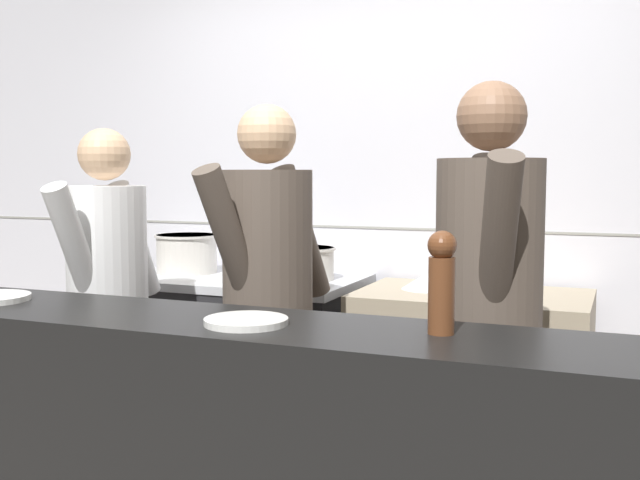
{
  "coord_description": "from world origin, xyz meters",
  "views": [
    {
      "loc": [
        1.17,
        -2.16,
        1.43
      ],
      "look_at": [
        -0.03,
        0.75,
        1.15
      ],
      "focal_mm": 42.0,
      "sensor_mm": 36.0,
      "label": 1
    }
  ],
  "objects": [
    {
      "name": "wall_back_tiled",
      "position": [
        0.0,
        1.55,
        1.3
      ],
      "size": [
        8.0,
        0.06,
        2.6
      ],
      "color": "silver",
      "rests_on": "ground_plane"
    },
    {
      "name": "oven_range",
      "position": [
        -0.63,
        1.15,
        0.46
      ],
      "size": [
        1.21,
        0.71,
        0.91
      ],
      "color": "#232326",
      "rests_on": "ground_plane"
    },
    {
      "name": "prep_counter",
      "position": [
        0.55,
        1.15,
        0.45
      ],
      "size": [
        1.02,
        0.65,
        0.9
      ],
      "color": "gray",
      "rests_on": "ground_plane"
    },
    {
      "name": "stock_pot",
      "position": [
        -0.96,
        1.18,
        1.02
      ],
      "size": [
        0.33,
        0.33,
        0.2
      ],
      "color": "beige",
      "rests_on": "oven_range"
    },
    {
      "name": "sauce_pot",
      "position": [
        -0.29,
        1.18,
        1.0
      ],
      "size": [
        0.31,
        0.31,
        0.16
      ],
      "color": "beige",
      "rests_on": "oven_range"
    },
    {
      "name": "mixing_bowl_steel",
      "position": [
        0.34,
        1.18,
        0.94
      ],
      "size": [
        0.26,
        0.26,
        0.09
      ],
      "color": "#B7BABF",
      "rests_on": "prep_counter"
    },
    {
      "name": "plated_dish_appetiser",
      "position": [
        0.22,
        -0.38,
        1.03
      ],
      "size": [
        0.23,
        0.23,
        0.02
      ],
      "color": "white",
      "rests_on": "pass_counter"
    },
    {
      "name": "pepper_mill",
      "position": [
        0.74,
        -0.29,
        1.16
      ],
      "size": [
        0.08,
        0.08,
        0.27
      ],
      "color": "brown",
      "rests_on": "pass_counter"
    },
    {
      "name": "chef_head_cook",
      "position": [
        -0.82,
        0.34,
        0.9
      ],
      "size": [
        0.34,
        0.7,
        1.62
      ],
      "rotation": [
        0.0,
        0.0,
        0.02
      ],
      "color": "black",
      "rests_on": "ground_plane"
    },
    {
      "name": "chef_sous",
      "position": [
        -0.09,
        0.38,
        0.94
      ],
      "size": [
        0.42,
        0.74,
        1.69
      ],
      "rotation": [
        0.0,
        0.0,
        -0.26
      ],
      "color": "black",
      "rests_on": "ground_plane"
    },
    {
      "name": "chef_line",
      "position": [
        0.75,
        0.33,
        0.96
      ],
      "size": [
        0.44,
        0.75,
        1.73
      ],
      "rotation": [
        0.0,
        0.0,
        0.3
      ],
      "color": "black",
      "rests_on": "ground_plane"
    }
  ]
}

